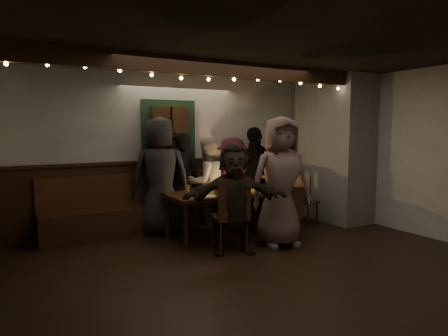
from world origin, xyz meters
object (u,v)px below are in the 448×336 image
person_b (182,181)px  person_g (281,182)px  person_e (255,174)px  person_c (207,183)px  person_f (234,199)px  high_top (277,194)px  chair_end (302,198)px  chair_near_right (288,211)px  chair_near_left (232,211)px  person_a (161,176)px  dining_table (230,195)px  person_d (233,180)px

person_b → person_g: (0.85, -1.54, 0.11)m
person_e → person_b: bearing=-15.4°
person_c → person_f: 1.45m
high_top → person_g: 1.23m
person_f → chair_end: bearing=43.2°
person_b → person_e: person_e is taller
chair_near_right → chair_end: 1.12m
chair_near_right → person_g: bearing=-170.0°
person_c → person_e: (0.98, 0.00, 0.08)m
high_top → person_g: size_ratio=0.47×
chair_end → person_f: bearing=-158.4°
high_top → person_b: size_ratio=0.54×
chair_near_left → person_f: (0.01, -0.05, 0.17)m
person_e → high_top: bearing=93.1°
chair_near_left → person_b: 1.49m
person_f → person_b: bearing=115.2°
high_top → person_g: person_g is taller
high_top → person_a: size_ratio=0.47×
chair_near_left → person_f: 0.18m
dining_table → chair_near_right: (0.53, -0.77, -0.17)m
person_c → person_d: person_c is taller
dining_table → person_e: person_e is taller
person_d → person_f: person_d is taller
chair_end → person_f: size_ratio=0.58×
chair_near_left → person_d: bearing=58.7°
person_a → chair_end: bearing=-177.7°
high_top → person_f: person_f is taller
person_a → high_top: bearing=-174.9°
chair_end → person_e: person_e is taller
person_d → person_e: bearing=155.2°
chair_end → high_top: size_ratio=0.99×
person_c → chair_near_left: bearing=72.6°
person_c → dining_table: bearing=93.3°
high_top → person_f: bearing=-146.7°
chair_near_left → person_a: size_ratio=0.55×
person_a → person_c: person_a is taller
chair_near_right → person_c: bearing=113.5°
chair_near_right → person_a: person_a is taller
person_b → chair_near_right: bearing=138.1°
high_top → person_e: 0.58m
person_a → person_f: size_ratio=1.25×
person_e → person_g: bearing=58.0°
chair_near_right → high_top: size_ratio=0.96×
person_d → person_e: size_ratio=0.89×
chair_near_left → person_a: person_a is taller
dining_table → chair_near_left: 0.83m
chair_near_right → person_d: size_ratio=0.56×
person_a → person_c: bearing=-161.9°
person_a → person_e: size_ratio=1.09×
chair_near_left → chair_end: chair_near_left is taller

